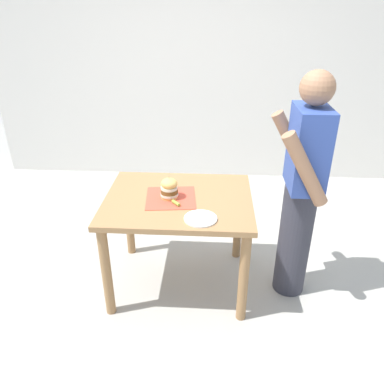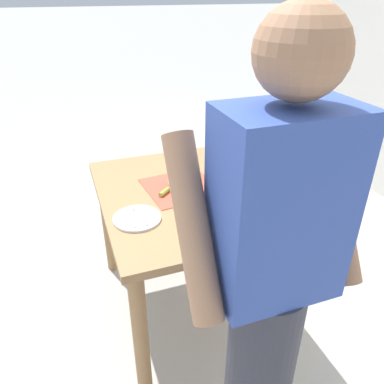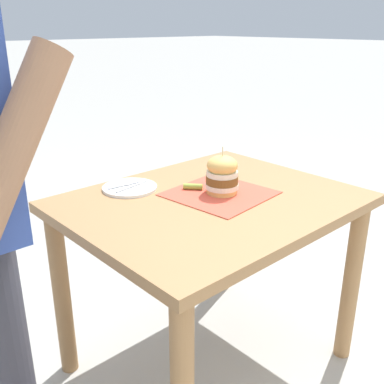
% 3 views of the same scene
% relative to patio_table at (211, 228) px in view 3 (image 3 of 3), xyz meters
% --- Properties ---
extents(ground_plane, '(80.00, 80.00, 0.00)m').
position_rel_patio_table_xyz_m(ground_plane, '(0.00, 0.00, -0.65)').
color(ground_plane, '#ADAAA3').
extents(patio_table, '(0.86, 1.07, 0.77)m').
position_rel_patio_table_xyz_m(patio_table, '(0.00, 0.00, 0.00)').
color(patio_table, '#9E7247').
rests_on(patio_table, ground).
extents(serving_paper, '(0.39, 0.39, 0.00)m').
position_rel_patio_table_xyz_m(serving_paper, '(0.01, -0.05, 0.13)').
color(serving_paper, '#D64C38').
rests_on(serving_paper, patio_table).
extents(sandwich, '(0.13, 0.13, 0.19)m').
position_rel_patio_table_xyz_m(sandwich, '(0.01, -0.06, 0.21)').
color(sandwich, '#E5B25B').
rests_on(sandwich, serving_paper).
extents(pickle_spear, '(0.07, 0.07, 0.02)m').
position_rel_patio_table_xyz_m(pickle_spear, '(0.11, -0.01, 0.14)').
color(pickle_spear, '#8EA83D').
rests_on(pickle_spear, serving_paper).
extents(side_plate_with_forks, '(0.22, 0.22, 0.02)m').
position_rel_patio_table_xyz_m(side_plate_with_forks, '(0.29, 0.17, 0.13)').
color(side_plate_with_forks, white).
rests_on(side_plate_with_forks, patio_table).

